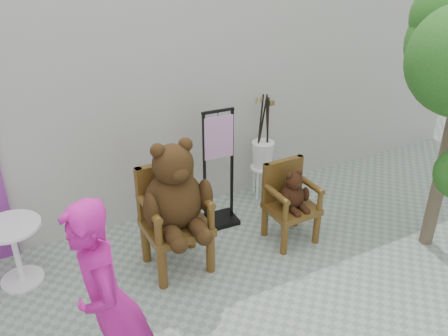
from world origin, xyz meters
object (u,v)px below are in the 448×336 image
object	(u,v)px
chair_big	(175,200)
person	(111,305)
cafe_table	(15,247)
stool_bucket	(263,154)
chair_small	(290,197)
display_stand	(219,182)

from	to	relation	value
chair_big	person	xyz separation A→B (m)	(-1.02, -1.22, 0.04)
person	cafe_table	size ratio (longest dim) A/B	2.51
stool_bucket	chair_small	bearing A→B (deg)	-103.83
chair_small	cafe_table	world-z (taller)	chair_small
chair_small	person	world-z (taller)	person
chair_small	cafe_table	bearing A→B (deg)	167.12
person	stool_bucket	world-z (taller)	person
person	stool_bucket	bearing A→B (deg)	130.40
chair_small	person	distance (m)	2.66
chair_big	stool_bucket	xyz separation A→B (m)	(1.63, 0.85, -0.20)
person	cafe_table	distance (m)	1.90
chair_small	display_stand	xyz separation A→B (m)	(-0.59, 0.67, 0.02)
cafe_table	display_stand	xyz separation A→B (m)	(2.36, -0.00, 0.14)
cafe_table	chair_small	bearing A→B (deg)	-12.88
chair_small	display_stand	distance (m)	0.89
chair_big	display_stand	xyz separation A→B (m)	(0.79, 0.54, -0.26)
display_stand	stool_bucket	xyz separation A→B (m)	(0.83, 0.31, 0.06)
chair_big	chair_small	world-z (taller)	chair_big
chair_small	cafe_table	size ratio (longest dim) A/B	1.36
chair_big	stool_bucket	distance (m)	1.85
chair_big	cafe_table	size ratio (longest dim) A/B	2.14
chair_big	stool_bucket	world-z (taller)	chair_big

